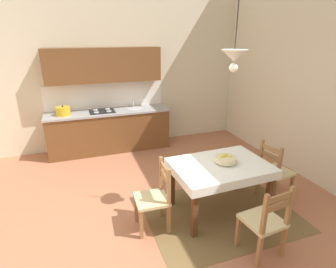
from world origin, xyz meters
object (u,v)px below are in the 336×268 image
Objects in this scene: dining_chair_tv_side at (155,198)px; dining_table at (220,172)px; dining_chair_window_side at (274,171)px; kitchen_cabinetry at (108,113)px; dining_chair_camera_side at (265,222)px; pendant_lamp at (234,57)px; fruit_bowl at (226,159)px.

dining_table is at bearing 2.59° from dining_chair_tv_side.
kitchen_cabinetry is at bearing 127.80° from dining_chair_window_side.
dining_chair_tv_side is 1.97m from dining_chair_window_side.
dining_chair_camera_side is at bearing -133.77° from dining_chair_window_side.
dining_chair_camera_side is 1.16× the size of pendant_lamp.
dining_chair_camera_side is 1.95m from pendant_lamp.
kitchen_cabinetry is 2.91m from dining_chair_tv_side.
kitchen_cabinetry is 3.09m from fruit_bowl.
kitchen_cabinetry is 3.24× the size of pendant_lamp.
dining_chair_tv_side is 3.10× the size of fruit_bowl.
dining_chair_window_side is at bearing -52.20° from kitchen_cabinetry.
kitchen_cabinetry reaches higher than dining_table.
kitchen_cabinetry is at bearing 93.82° from dining_chair_tv_side.
pendant_lamp reaches higher than dining_chair_tv_side.
dining_table is 0.21m from fruit_bowl.
dining_chair_camera_side is at bearing -39.76° from dining_chair_tv_side.
pendant_lamp reaches higher than dining_table.
kitchen_cabinetry is 3.07m from dining_table.
dining_table is at bearing -67.59° from kitchen_cabinetry.
dining_chair_tv_side is (0.19, -2.87, -0.41)m from kitchen_cabinetry.
kitchen_cabinetry reaches higher than fruit_bowl.
dining_chair_camera_side is (0.08, -0.92, -0.18)m from dining_table.
pendant_lamp is (-0.05, -0.09, 1.39)m from fruit_bowl.
pendant_lamp is (1.01, -0.04, 1.76)m from dining_chair_tv_side.
dining_chair_tv_side and dining_chair_window_side have the same top height.
dining_table is at bearing 111.08° from pendant_lamp.
pendant_lamp is (-0.97, -0.12, 1.76)m from dining_chair_window_side.
kitchen_cabinetry is at bearing 113.86° from fruit_bowl.
dining_chair_window_side is (1.97, 0.09, 0.00)m from dining_chair_tv_side.
dining_chair_window_side is 3.10× the size of fruit_bowl.
dining_chair_tv_side is (-0.97, -0.04, -0.18)m from dining_table.
dining_chair_camera_side is at bearing -86.88° from pendant_lamp.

